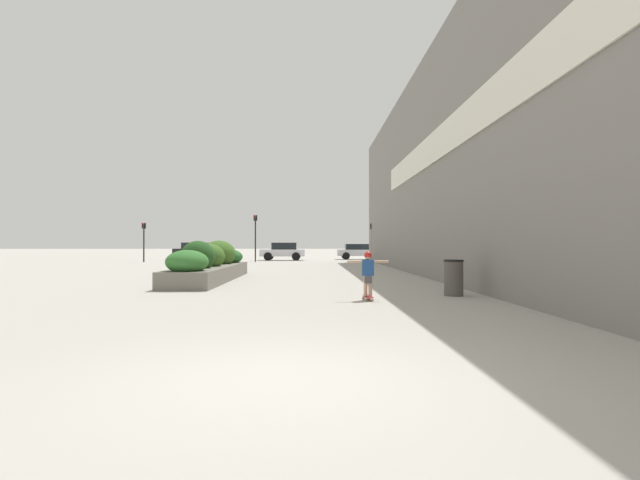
{
  "coord_description": "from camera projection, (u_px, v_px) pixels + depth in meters",
  "views": [
    {
      "loc": [
        0.29,
        -5.26,
        1.41
      ],
      "look_at": [
        0.58,
        13.13,
        1.57
      ],
      "focal_mm": 28.0,
      "sensor_mm": 36.0,
      "label": 1
    }
  ],
  "objects": [
    {
      "name": "trash_bin",
      "position": [
        454.0,
        278.0,
        13.63
      ],
      "size": [
        0.54,
        0.54,
        0.99
      ],
      "color": "#514C47",
      "rests_on": "ground_plane"
    },
    {
      "name": "car_leftmost",
      "position": [
        358.0,
        251.0,
        46.49
      ],
      "size": [
        3.95,
        1.92,
        1.43
      ],
      "rotation": [
        0.0,
        0.0,
        -1.57
      ],
      "color": "#BCBCC1",
      "rests_on": "ground_plane"
    },
    {
      "name": "ground_plane",
      "position": [
        285.0,
        378.0,
        5.24
      ],
      "size": [
        300.0,
        300.0,
        0.0
      ],
      "primitive_type": "plane",
      "color": "#ADA89E"
    },
    {
      "name": "skateboarder",
      "position": [
        368.0,
        269.0,
        12.64
      ],
      "size": [
        1.06,
        0.19,
        1.13
      ],
      "rotation": [
        0.0,
        0.0,
        0.01
      ],
      "color": "tan",
      "rests_on": "skateboard"
    },
    {
      "name": "building_wall_right",
      "position": [
        433.0,
        165.0,
        20.9
      ],
      "size": [
        0.67,
        41.74,
        9.44
      ],
      "color": "gray",
      "rests_on": "ground_plane"
    },
    {
      "name": "car_center_left",
      "position": [
        283.0,
        251.0,
        43.79
      ],
      "size": [
        3.9,
        1.94,
        1.55
      ],
      "rotation": [
        0.0,
        0.0,
        1.57
      ],
      "color": "silver",
      "rests_on": "ground_plane"
    },
    {
      "name": "car_center_right",
      "position": [
        197.0,
        250.0,
        46.57
      ],
      "size": [
        4.24,
        1.87,
        1.57
      ],
      "rotation": [
        0.0,
        0.0,
        -1.57
      ],
      "color": "black",
      "rests_on": "ground_plane"
    },
    {
      "name": "traffic_light_left",
      "position": [
        255.0,
        230.0,
        39.81
      ],
      "size": [
        0.28,
        0.3,
        3.74
      ],
      "color": "black",
      "rests_on": "ground_plane"
    },
    {
      "name": "planter_box",
      "position": [
        211.0,
        264.0,
        19.57
      ],
      "size": [
        1.65,
        9.1,
        1.57
      ],
      "color": "slate",
      "rests_on": "ground_plane"
    },
    {
      "name": "traffic_light_right",
      "position": [
        372.0,
        235.0,
        40.01
      ],
      "size": [
        0.28,
        0.3,
        3.07
      ],
      "color": "black",
      "rests_on": "ground_plane"
    },
    {
      "name": "skateboard",
      "position": [
        368.0,
        297.0,
        12.63
      ],
      "size": [
        0.23,
        0.76,
        0.1
      ],
      "rotation": [
        0.0,
        0.0,
        0.01
      ],
      "color": "maroon",
      "rests_on": "ground_plane"
    },
    {
      "name": "traffic_light_far_left",
      "position": [
        144.0,
        235.0,
        39.35
      ],
      "size": [
        0.28,
        0.3,
        3.1
      ],
      "color": "black",
      "rests_on": "ground_plane"
    }
  ]
}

